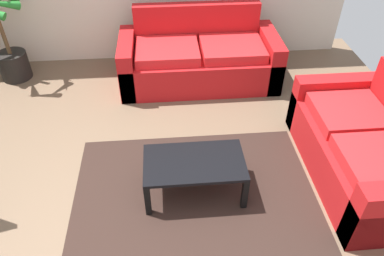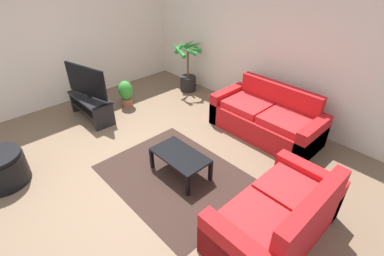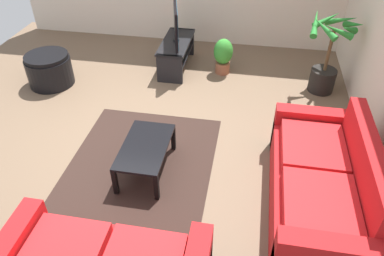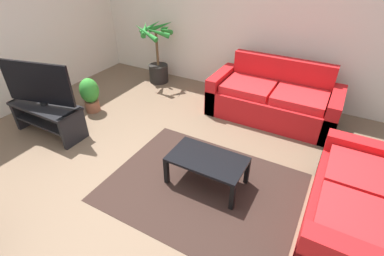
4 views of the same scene
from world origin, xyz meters
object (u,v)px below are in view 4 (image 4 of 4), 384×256
object	(u,v)px
couch_main	(273,100)
tv	(37,83)
couch_loveseat	(364,212)
tv_stand	(48,115)
coffee_table	(207,162)
potted_plant_small	(90,94)
potted_palm	(158,57)

from	to	relation	value
couch_main	tv	xyz separation A→B (m)	(-2.76, -2.08, 0.51)
couch_main	couch_loveseat	xyz separation A→B (m)	(1.38, -1.82, -0.00)
couch_main	tv_stand	size ratio (longest dim) A/B	1.80
couch_loveseat	tv_stand	world-z (taller)	couch_loveseat
tv	coffee_table	xyz separation A→B (m)	(2.53, 0.17, -0.49)
couch_loveseat	tv_stand	size ratio (longest dim) A/B	1.51
tv	potted_plant_small	distance (m)	0.93
tv_stand	potted_palm	bearing A→B (deg)	81.78
tv	tv_stand	bearing A→B (deg)	-76.31
tv_stand	potted_palm	xyz separation A→B (m)	(0.34, 2.35, 0.20)
tv_stand	potted_palm	world-z (taller)	potted_palm
couch_main	tv	bearing A→B (deg)	-143.01
couch_main	coffee_table	xyz separation A→B (m)	(-0.24, -1.91, 0.02)
couch_loveseat	coffee_table	bearing A→B (deg)	-176.92
couch_loveseat	potted_plant_small	distance (m)	4.13
tv	potted_palm	size ratio (longest dim) A/B	0.86
couch_main	potted_plant_small	world-z (taller)	couch_main
coffee_table	couch_loveseat	bearing A→B (deg)	3.08
coffee_table	potted_palm	world-z (taller)	potted_palm
couch_main	coffee_table	world-z (taller)	couch_main
couch_main	potted_palm	xyz separation A→B (m)	(-2.42, 0.27, 0.21)
tv	potted_palm	xyz separation A→B (m)	(0.34, 2.35, -0.30)
potted_palm	potted_plant_small	world-z (taller)	potted_palm
tv	potted_plant_small	world-z (taller)	tv
couch_main	couch_loveseat	bearing A→B (deg)	-52.86
tv	coffee_table	bearing A→B (deg)	3.95
tv_stand	coffee_table	bearing A→B (deg)	4.02
couch_loveseat	potted_plant_small	size ratio (longest dim) A/B	2.80
couch_loveseat	tv	size ratio (longest dim) A/B	1.60
coffee_table	potted_plant_small	world-z (taller)	potted_plant_small
couch_loveseat	potted_plant_small	world-z (taller)	couch_loveseat
tv	potted_plant_small	size ratio (longest dim) A/B	1.75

